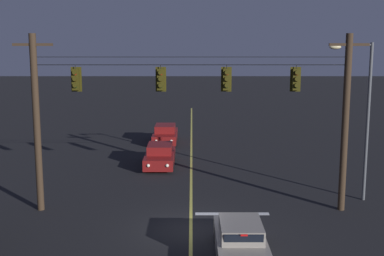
% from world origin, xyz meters
% --- Properties ---
extents(ground_plane, '(180.00, 180.00, 0.00)m').
position_xyz_m(ground_plane, '(0.00, 0.00, 0.00)').
color(ground_plane, black).
extents(lane_centre_stripe, '(0.14, 60.00, 0.01)m').
position_xyz_m(lane_centre_stripe, '(0.00, 8.53, 0.00)').
color(lane_centre_stripe, '#D1C64C').
rests_on(lane_centre_stripe, ground).
extents(stop_bar_paint, '(3.40, 0.36, 0.01)m').
position_xyz_m(stop_bar_paint, '(1.90, 1.93, 0.00)').
color(stop_bar_paint, silver).
rests_on(stop_bar_paint, ground).
extents(signal_span_assembly, '(15.94, 0.32, 8.19)m').
position_xyz_m(signal_span_assembly, '(0.00, 2.53, 4.24)').
color(signal_span_assembly, '#38281C').
rests_on(signal_span_assembly, ground).
extents(traffic_light_leftmost, '(0.48, 0.41, 1.22)m').
position_xyz_m(traffic_light_leftmost, '(-5.20, 2.51, 6.14)').
color(traffic_light_leftmost, black).
extents(traffic_light_left_inner, '(0.48, 0.41, 1.22)m').
position_xyz_m(traffic_light_left_inner, '(-1.36, 2.51, 6.14)').
color(traffic_light_left_inner, black).
extents(traffic_light_centre, '(0.48, 0.41, 1.22)m').
position_xyz_m(traffic_light_centre, '(1.61, 2.51, 6.14)').
color(traffic_light_centre, black).
extents(traffic_light_right_inner, '(0.48, 0.41, 1.22)m').
position_xyz_m(traffic_light_right_inner, '(4.75, 2.51, 6.14)').
color(traffic_light_right_inner, black).
extents(car_waiting_near_lane, '(1.80, 4.33, 1.39)m').
position_xyz_m(car_waiting_near_lane, '(1.83, -2.86, 0.65)').
color(car_waiting_near_lane, gray).
rests_on(car_waiting_near_lane, ground).
extents(car_oncoming_lead, '(1.80, 4.42, 1.39)m').
position_xyz_m(car_oncoming_lead, '(-1.98, 11.02, 0.65)').
color(car_oncoming_lead, maroon).
rests_on(car_oncoming_lead, ground).
extents(car_oncoming_trailing, '(1.80, 4.42, 1.39)m').
position_xyz_m(car_oncoming_trailing, '(-2.02, 18.44, 0.65)').
color(car_oncoming_trailing, maroon).
rests_on(car_oncoming_trailing, ground).
extents(street_lamp_corner, '(2.11, 0.30, 7.78)m').
position_xyz_m(street_lamp_corner, '(8.30, 4.05, 4.69)').
color(street_lamp_corner, '#4C4F54').
rests_on(street_lamp_corner, ground).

